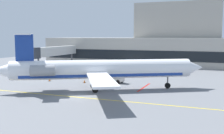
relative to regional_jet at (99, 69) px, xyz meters
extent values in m
cube|color=slate|center=(-0.69, -5.08, -3.34)|extent=(120.00, 120.00, 0.10)
cube|color=yellow|center=(-0.69, -5.63, -3.28)|extent=(108.00, 0.24, 0.01)
cube|color=red|center=(5.85, 4.99, -3.28)|extent=(0.30, 8.00, 0.01)
cube|color=#ADA89E|center=(-0.56, 41.99, 0.65)|extent=(66.92, 14.14, 7.88)
cube|color=#9F9A91|center=(5.44, 45.52, 9.70)|extent=(24.44, 9.90, 10.22)
cube|color=black|center=(-0.56, 34.87, -0.16)|extent=(64.24, 0.12, 2.75)
cube|color=silver|center=(-23.85, 25.60, 1.13)|extent=(1.40, 18.63, 2.40)
cube|color=#2D333D|center=(-23.85, 15.39, 1.13)|extent=(2.40, 2.00, 2.64)
cylinder|color=#4C4C51|center=(-23.85, 33.42, -1.68)|extent=(0.44, 0.44, 3.22)
cylinder|color=#4C4C51|center=(-23.85, 17.09, -1.68)|extent=(0.44, 0.44, 3.22)
cylinder|color=white|center=(0.46, 0.27, 0.05)|extent=(25.60, 16.36, 2.91)
cube|color=navy|center=(0.46, 0.27, -0.75)|extent=(23.04, 14.72, 0.52)
cone|color=white|center=(13.42, 7.69, 0.05)|extent=(4.19, 4.06, 2.85)
cone|color=white|center=(-12.75, -7.30, 0.05)|extent=(4.51, 4.02, 2.47)
cube|color=white|center=(-4.22, 6.18, -0.39)|extent=(8.61, 11.94, 0.28)
cube|color=white|center=(3.20, -6.76, -0.39)|extent=(8.61, 11.94, 0.28)
cylinder|color=gray|center=(-8.40, -2.17, 0.26)|extent=(3.82, 3.12, 1.60)
cylinder|color=gray|center=(-6.13, -6.15, 0.26)|extent=(3.82, 3.12, 1.60)
cube|color=navy|center=(-9.68, -5.55, 3.47)|extent=(2.39, 1.51, 3.94)
cube|color=white|center=(-9.68, -5.55, 5.44)|extent=(4.08, 5.05, 0.20)
cylinder|color=#3F3F44|center=(9.64, 5.52, -1.90)|extent=(0.20, 0.20, 1.43)
cylinder|color=black|center=(9.64, 5.52, -2.84)|extent=(0.95, 0.75, 0.90)
cylinder|color=#3F3F44|center=(-1.68, 1.21, -1.90)|extent=(0.20, 0.20, 1.43)
cylinder|color=black|center=(-1.68, 1.21, -2.84)|extent=(0.95, 0.75, 0.90)
cylinder|color=#3F3F44|center=(0.20, -2.07, -1.90)|extent=(0.20, 0.20, 1.43)
cylinder|color=black|center=(0.20, -2.07, -2.84)|extent=(0.95, 0.75, 0.90)
cube|color=#E5B20C|center=(7.63, 22.54, -2.64)|extent=(3.25, 2.56, 0.60)
cube|color=#C3970A|center=(8.39, 22.30, -1.76)|extent=(1.57, 1.87, 1.16)
cylinder|color=black|center=(8.85, 23.08, -2.94)|extent=(0.75, 0.48, 0.70)
cylinder|color=black|center=(8.31, 21.39, -2.94)|extent=(0.75, 0.48, 0.70)
cylinder|color=black|center=(6.96, 23.69, -2.94)|extent=(0.75, 0.48, 0.70)
cylinder|color=black|center=(6.41, 22.00, -2.94)|extent=(0.75, 0.48, 0.70)
cube|color=silver|center=(-0.67, 7.44, -2.62)|extent=(4.29, 2.02, 0.63)
cube|color=#B8B1A9|center=(0.48, 7.31, -1.70)|extent=(1.81, 1.59, 1.20)
cylinder|color=black|center=(0.86, 8.05, -2.94)|extent=(0.73, 0.36, 0.70)
cylinder|color=black|center=(0.68, 6.50, -2.94)|extent=(0.73, 0.36, 0.70)
cylinder|color=black|center=(-2.03, 8.38, -2.94)|extent=(0.73, 0.36, 0.70)
cylinder|color=black|center=(-2.20, 6.83, -2.94)|extent=(0.73, 0.36, 0.70)
cube|color=#E5B20C|center=(-17.90, 7.78, -2.63)|extent=(4.38, 3.52, 0.61)
cube|color=#C3970A|center=(-18.89, 7.20, -1.75)|extent=(2.18, 2.13, 1.16)
cylinder|color=black|center=(-18.72, 6.33, -2.94)|extent=(0.75, 0.60, 0.70)
cylinder|color=black|center=(-19.57, 7.78, -2.94)|extent=(0.75, 0.60, 0.70)
cylinder|color=black|center=(-16.24, 7.78, -2.94)|extent=(0.75, 0.60, 0.70)
cylinder|color=black|center=(-17.09, 9.23, -2.94)|extent=(0.75, 0.60, 0.70)
cylinder|color=white|center=(-7.16, 25.46, -1.87)|extent=(6.70, 3.32, 2.14)
sphere|color=white|center=(-4.01, 26.07, -1.87)|extent=(2.09, 2.09, 2.09)
sphere|color=white|center=(-10.30, 24.85, -1.87)|extent=(2.09, 2.09, 2.09)
cube|color=#59595B|center=(-9.08, 25.46, -3.11)|extent=(0.60, 1.92, 0.35)
cube|color=#59595B|center=(-5.24, 25.46, -3.11)|extent=(0.60, 1.92, 0.35)
cone|color=orange|center=(-12.37, 4.66, -3.01)|extent=(0.36, 0.36, 0.55)
cube|color=black|center=(-12.37, 4.66, -3.27)|extent=(0.47, 0.47, 0.04)
cone|color=orange|center=(-5.38, 5.39, -3.01)|extent=(0.36, 0.36, 0.55)
cube|color=black|center=(-5.38, 5.39, -3.27)|extent=(0.47, 0.47, 0.04)
camera|label=1|loc=(17.33, -39.07, 5.19)|focal=44.44mm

